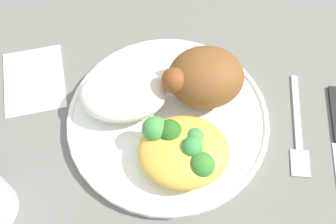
% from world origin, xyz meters
% --- Properties ---
extents(ground_plane, '(2.00, 2.00, 0.00)m').
position_xyz_m(ground_plane, '(0.00, 0.00, 0.00)').
color(ground_plane, '#66675D').
extents(plate, '(0.25, 0.25, 0.01)m').
position_xyz_m(plate, '(0.00, 0.00, 0.01)').
color(plate, white).
rests_on(plate, ground_plane).
extents(roasted_chicken, '(0.10, 0.08, 0.06)m').
position_xyz_m(roasted_chicken, '(-0.04, -0.03, 0.05)').
color(roasted_chicken, brown).
rests_on(roasted_chicken, plate).
extents(rice_pile, '(0.11, 0.08, 0.04)m').
position_xyz_m(rice_pile, '(0.05, -0.02, 0.03)').
color(rice_pile, white).
rests_on(rice_pile, plate).
extents(mac_cheese_with_broccoli, '(0.10, 0.09, 0.04)m').
position_xyz_m(mac_cheese_with_broccoli, '(-0.01, 0.05, 0.03)').
color(mac_cheese_with_broccoli, gold).
rests_on(mac_cheese_with_broccoli, plate).
extents(fork, '(0.04, 0.14, 0.01)m').
position_xyz_m(fork, '(-0.16, 0.02, 0.00)').
color(fork, '#B2B2B7').
rests_on(fork, ground_plane).
extents(napkin, '(0.09, 0.11, 0.00)m').
position_xyz_m(napkin, '(0.17, -0.07, 0.00)').
color(napkin, white).
rests_on(napkin, ground_plane).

